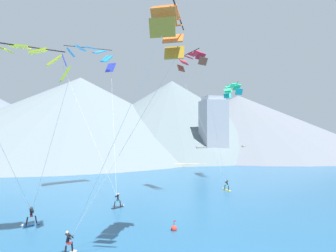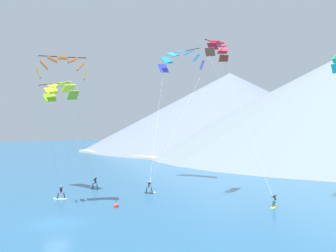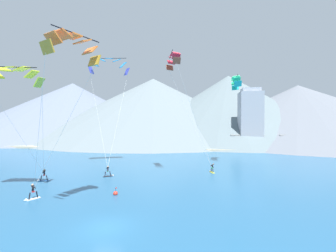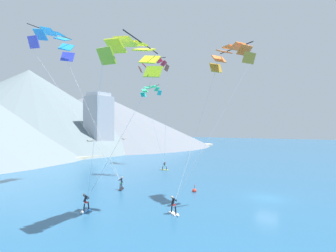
% 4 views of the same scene
% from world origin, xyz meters
% --- Properties ---
extents(ground_plane, '(400.00, 400.00, 0.00)m').
position_xyz_m(ground_plane, '(0.00, 0.00, 0.00)').
color(ground_plane, '#23567F').
extents(kitesurfer_near_lead, '(0.92, 1.78, 1.65)m').
position_xyz_m(kitesurfer_near_lead, '(10.00, 22.28, 0.46)').
color(kitesurfer_near_lead, yellow).
rests_on(kitesurfer_near_lead, ground).
extents(kitesurfer_near_trail, '(1.19, 1.72, 1.81)m').
position_xyz_m(kitesurfer_near_trail, '(-11.15, 5.43, 0.56)').
color(kitesurfer_near_trail, white).
rests_on(kitesurfer_near_trail, ground).
extents(kitesurfer_mid_center, '(1.70, 1.23, 1.82)m').
position_xyz_m(kitesurfer_mid_center, '(-6.66, 16.95, 0.57)').
color(kitesurfer_mid_center, black).
rests_on(kitesurfer_mid_center, ground).
extents(kitesurfer_far_left, '(1.77, 1.00, 1.79)m').
position_xyz_m(kitesurfer_far_left, '(-15.46, 13.04, 0.56)').
color(kitesurfer_far_left, '#337FDB').
rests_on(kitesurfer_far_left, ground).
extents(parafoil_kite_near_lead, '(7.93, 5.38, 18.83)m').
position_xyz_m(parafoil_kite_near_lead, '(3.59, 19.65, 19.09)').
color(parafoil_kite_near_lead, brown).
extents(parafoil_kite_near_trail, '(8.47, 5.80, 15.76)m').
position_xyz_m(parafoil_kite_near_trail, '(-4.29, 2.59, 16.16)').
color(parafoil_kite_near_trail, '#B98B28').
extents(parafoil_kite_mid_center, '(7.99, 12.12, 20.74)m').
position_xyz_m(parafoil_kite_mid_center, '(-10.53, 26.59, 20.64)').
color(parafoil_kite_mid_center, '#3E46C8').
extents(parafoil_kite_far_left, '(7.37, 7.57, 14.35)m').
position_xyz_m(parafoil_kite_far_left, '(-14.82, 7.18, 14.62)').
color(parafoil_kite_far_left, '#8BB425').
extents(race_marker_buoy, '(0.56, 0.56, 1.02)m').
position_xyz_m(race_marker_buoy, '(-2.28, 8.33, 0.16)').
color(race_marker_buoy, red).
rests_on(race_marker_buoy, ground).
extents(shoreline_strip, '(180.00, 10.00, 0.70)m').
position_xyz_m(shoreline_strip, '(0.00, 54.91, 0.35)').
color(shoreline_strip, beige).
rests_on(shoreline_strip, ground).
extents(shore_building_harbour_front, '(7.04, 4.53, 6.13)m').
position_xyz_m(shore_building_harbour_front, '(-23.47, 57.47, 3.08)').
color(shore_building_harbour_front, beige).
rests_on(shore_building_harbour_front, ground).
extents(shore_building_promenade_mid, '(5.75, 5.76, 4.88)m').
position_xyz_m(shore_building_promenade_mid, '(-12.74, 59.71, 2.45)').
color(shore_building_promenade_mid, silver).
rests_on(shore_building_promenade_mid, ground).
extents(mountain_peak_east_shoulder, '(121.77, 121.77, 32.08)m').
position_xyz_m(mountain_peak_east_shoulder, '(-67.19, 108.64, 16.04)').
color(mountain_peak_east_shoulder, slate).
rests_on(mountain_peak_east_shoulder, ground).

